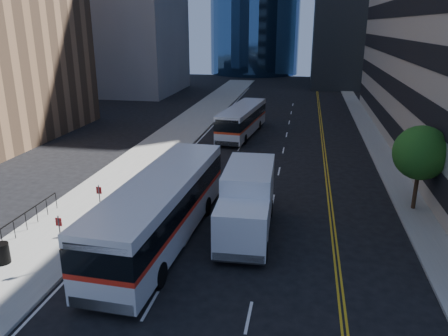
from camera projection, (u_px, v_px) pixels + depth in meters
name	position (u px, v px, depth m)	size (l,w,h in m)	color
ground	(249.00, 263.00, 20.70)	(160.00, 160.00, 0.00)	black
sidewalk_west	(181.00, 132.00, 45.85)	(5.00, 90.00, 0.15)	gray
sidewalk_east	(374.00, 140.00, 42.45)	(2.00, 90.00, 0.15)	gray
street_tree	(421.00, 153.00, 25.46)	(3.20, 3.20, 5.10)	#332114
bus_front	(162.00, 207.00, 22.32)	(3.51, 13.55, 3.47)	silver
bus_rear	(242.00, 120.00, 44.28)	(3.65, 11.52, 2.92)	silver
box_truck	(247.00, 201.00, 23.12)	(2.77, 7.42, 3.51)	white
trash_can	(2.00, 253.00, 20.29)	(0.66, 0.66, 0.99)	black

